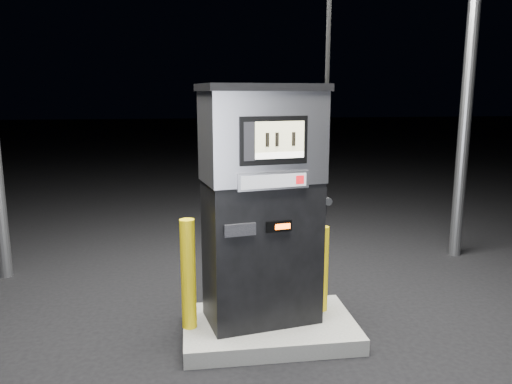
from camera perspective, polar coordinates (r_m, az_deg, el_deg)
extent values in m
plane|color=black|center=(4.90, 1.50, -16.06)|extent=(80.00, 80.00, 0.00)
cube|color=#5E5E5A|center=(4.87, 1.51, -15.28)|extent=(1.60, 1.00, 0.15)
cylinder|color=gray|center=(7.32, 23.00, 10.41)|extent=(0.16, 0.16, 4.50)
cube|color=black|center=(4.65, 0.63, -6.78)|extent=(1.09, 0.75, 1.32)
cube|color=#BABAC2|center=(4.43, 0.66, 6.32)|extent=(1.12, 0.78, 0.79)
cube|color=black|center=(4.42, 0.67, 11.87)|extent=(1.17, 0.82, 0.06)
cube|color=black|center=(4.15, 2.05, 5.89)|extent=(0.59, 0.14, 0.40)
cube|color=#BBB888|center=(4.14, 2.75, 6.33)|extent=(0.43, 0.08, 0.25)
cube|color=white|center=(4.16, 2.74, 4.22)|extent=(0.43, 0.08, 0.05)
cube|color=#BABAC2|center=(4.19, 2.01, 1.28)|extent=(0.63, 0.14, 0.15)
cube|color=gray|center=(4.17, 2.10, 1.24)|extent=(0.57, 0.11, 0.11)
cube|color=red|center=(4.26, 5.05, 1.41)|extent=(0.07, 0.02, 0.07)
cube|color=black|center=(4.30, 2.62, -3.95)|extent=(0.23, 0.06, 0.10)
cube|color=#FF560C|center=(4.30, 3.08, -3.96)|extent=(0.14, 0.03, 0.05)
cube|color=black|center=(4.19, -1.84, -4.36)|extent=(0.28, 0.07, 0.11)
cube|color=black|center=(4.73, 7.01, -0.89)|extent=(0.14, 0.21, 0.26)
cylinder|color=gray|center=(4.76, 7.71, -0.84)|extent=(0.11, 0.24, 0.07)
cylinder|color=black|center=(4.66, 8.37, 20.74)|extent=(0.04, 0.04, 3.28)
cylinder|color=yellow|center=(4.56, -7.74, -9.29)|extent=(0.16, 0.16, 1.01)
cylinder|color=yellow|center=(4.94, 7.59, -8.69)|extent=(0.15, 0.15, 0.85)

